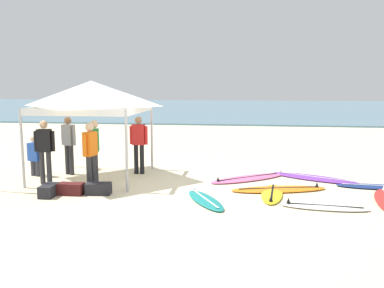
# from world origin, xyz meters

# --- Properties ---
(ground_plane) EXTENTS (80.00, 80.00, 0.00)m
(ground_plane) POSITION_xyz_m (0.00, 0.00, 0.00)
(ground_plane) COLOR beige
(sea) EXTENTS (80.00, 36.00, 0.10)m
(sea) POSITION_xyz_m (0.00, 33.75, 0.05)
(sea) COLOR #568499
(sea) RESTS_ON ground
(canopy_tent) EXTENTS (2.87, 2.87, 2.75)m
(canopy_tent) POSITION_xyz_m (-2.26, 0.71, 2.39)
(canopy_tent) COLOR #B7B7BC
(canopy_tent) RESTS_ON ground
(surfboard_pink) EXTENTS (2.35, 1.97, 0.19)m
(surfboard_pink) POSITION_xyz_m (2.10, 1.05, 0.04)
(surfboard_pink) COLOR pink
(surfboard_pink) RESTS_ON ground
(surfboard_yellow) EXTENTS (0.67, 1.90, 0.19)m
(surfboard_yellow) POSITION_xyz_m (2.68, -0.56, 0.04)
(surfboard_yellow) COLOR yellow
(surfboard_yellow) RESTS_ON ground
(surfboard_purple) EXTENTS (2.50, 1.72, 0.19)m
(surfboard_purple) POSITION_xyz_m (3.95, 1.35, 0.04)
(surfboard_purple) COLOR purple
(surfboard_purple) RESTS_ON ground
(surfboard_teal) EXTENTS (1.27, 1.85, 0.19)m
(surfboard_teal) POSITION_xyz_m (1.13, -1.30, 0.04)
(surfboard_teal) COLOR #19847F
(surfboard_teal) RESTS_ON ground
(surfboard_navy) EXTENTS (2.04, 0.66, 0.19)m
(surfboard_navy) POSITION_xyz_m (5.41, 0.51, 0.04)
(surfboard_navy) COLOR navy
(surfboard_navy) RESTS_ON ground
(surfboard_white) EXTENTS (1.91, 0.69, 0.19)m
(surfboard_white) POSITION_xyz_m (3.74, -1.50, 0.04)
(surfboard_white) COLOR white
(surfboard_white) RESTS_ON ground
(surfboard_orange) EXTENTS (2.53, 1.24, 0.19)m
(surfboard_orange) POSITION_xyz_m (2.89, -0.08, 0.04)
(surfboard_orange) COLOR orange
(surfboard_orange) RESTS_ON ground
(person_orange) EXTENTS (0.29, 0.54, 1.71)m
(person_orange) POSITION_xyz_m (-1.84, -0.62, 0.99)
(person_orange) COLOR #2D2D33
(person_orange) RESTS_ON ground
(person_grey) EXTENTS (0.51, 0.35, 1.71)m
(person_grey) POSITION_xyz_m (-3.13, 1.01, 0.99)
(person_grey) COLOR #2D2D33
(person_grey) RESTS_ON ground
(person_red) EXTENTS (0.55, 0.24, 1.71)m
(person_red) POSITION_xyz_m (-1.11, 1.37, 0.99)
(person_red) COLOR black
(person_red) RESTS_ON ground
(person_black) EXTENTS (0.54, 0.27, 1.71)m
(person_black) POSITION_xyz_m (-3.26, -0.20, 0.99)
(person_black) COLOR #2D2D33
(person_black) RESTS_ON ground
(person_green) EXTENTS (0.31, 0.53, 1.71)m
(person_green) POSITION_xyz_m (-1.96, 0.02, 0.99)
(person_green) COLOR #2D2D33
(person_green) RESTS_ON ground
(person_blue) EXTENTS (0.53, 0.31, 1.20)m
(person_blue) POSITION_xyz_m (-4.04, 0.70, 0.66)
(person_blue) COLOR #383842
(person_blue) RESTS_ON ground
(gear_bag_near_tent) EXTENTS (0.63, 0.39, 0.28)m
(gear_bag_near_tent) POSITION_xyz_m (-1.51, -1.02, 0.14)
(gear_bag_near_tent) COLOR #232328
(gear_bag_near_tent) RESTS_ON ground
(gear_bag_by_pole) EXTENTS (0.60, 0.33, 0.28)m
(gear_bag_by_pole) POSITION_xyz_m (-2.16, -1.13, 0.14)
(gear_bag_by_pole) COLOR #4C1919
(gear_bag_by_pole) RESTS_ON ground
(gear_bag_on_sand) EXTENTS (0.36, 0.62, 0.28)m
(gear_bag_on_sand) POSITION_xyz_m (-2.62, -1.34, 0.14)
(gear_bag_on_sand) COLOR #232328
(gear_bag_on_sand) RESTS_ON ground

